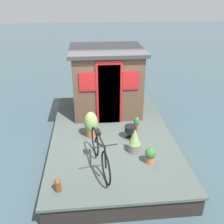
# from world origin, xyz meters

# --- Properties ---
(ground_plane) EXTENTS (60.00, 60.00, 0.00)m
(ground_plane) POSITION_xyz_m (0.00, 0.00, 0.00)
(ground_plane) COLOR #384C54
(houseboat_deck) EXTENTS (5.14, 3.13, 0.50)m
(houseboat_deck) POSITION_xyz_m (0.00, 0.00, 0.25)
(houseboat_deck) COLOR #424C47
(houseboat_deck) RESTS_ON ground_plane
(houseboat_cabin) EXTENTS (1.97, 2.16, 1.95)m
(houseboat_cabin) POSITION_xyz_m (1.46, 0.00, 1.49)
(houseboat_cabin) COLOR #4C3828
(houseboat_cabin) RESTS_ON houseboat_deck
(bicycle) EXTENTS (1.66, 0.50, 0.81)m
(bicycle) POSITION_xyz_m (-1.45, 0.38, 0.88)
(bicycle) COLOR black
(bicycle) RESTS_ON houseboat_deck
(potted_plant_ivy) EXTENTS (0.35, 0.35, 0.68)m
(potted_plant_ivy) POSITION_xyz_m (-0.13, 0.54, 0.84)
(potted_plant_ivy) COLOR #935138
(potted_plant_ivy) RESTS_ON houseboat_deck
(potted_plant_thyme) EXTENTS (0.17, 0.17, 0.39)m
(potted_plant_thyme) POSITION_xyz_m (0.05, -0.69, 0.68)
(potted_plant_thyme) COLOR #935138
(potted_plant_thyme) RESTS_ON houseboat_deck
(potted_plant_lavender) EXTENTS (0.25, 0.25, 0.37)m
(potted_plant_lavender) POSITION_xyz_m (-1.41, -0.73, 0.70)
(potted_plant_lavender) COLOR #B2603D
(potted_plant_lavender) RESTS_ON houseboat_deck
(potted_plant_rosemary) EXTENTS (0.31, 0.31, 0.59)m
(potted_plant_rosemary) POSITION_xyz_m (-0.94, -0.46, 0.78)
(potted_plant_rosemary) COLOR slate
(potted_plant_rosemary) RESTS_ON houseboat_deck
(charcoal_grill) EXTENTS (0.30, 0.30, 0.35)m
(charcoal_grill) POSITION_xyz_m (-0.34, -0.46, 0.76)
(charcoal_grill) COLOR black
(charcoal_grill) RESTS_ON houseboat_deck
(mooring_bollard) EXTENTS (0.13, 0.13, 0.27)m
(mooring_bollard) POSITION_xyz_m (-2.10, 1.22, 0.65)
(mooring_bollard) COLOR brown
(mooring_bollard) RESTS_ON houseboat_deck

